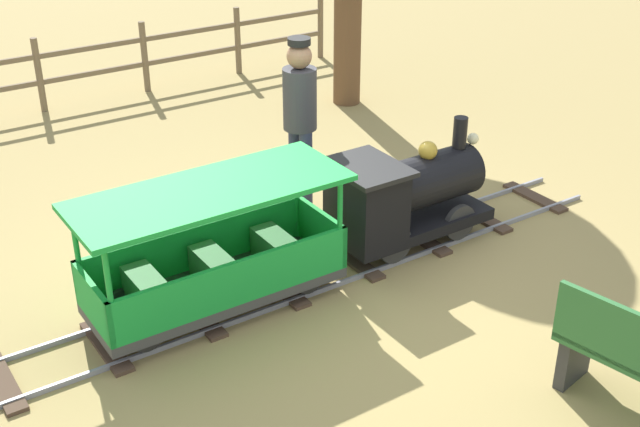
{
  "coord_description": "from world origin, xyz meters",
  "views": [
    {
      "loc": [
        4.8,
        -3.03,
        3.54
      ],
      "look_at": [
        0.0,
        0.16,
        0.55
      ],
      "focal_mm": 46.71,
      "sensor_mm": 36.0,
      "label": 1
    }
  ],
  "objects": [
    {
      "name": "ground_plane",
      "position": [
        0.0,
        0.0,
        0.0
      ],
      "size": [
        60.0,
        60.0,
        0.0
      ],
      "primitive_type": "plane",
      "color": "#A38C51"
    },
    {
      "name": "conductor_person",
      "position": [
        -1.07,
        0.66,
        0.96
      ],
      "size": [
        0.3,
        0.3,
        1.62
      ],
      "color": "#282D47",
      "rests_on": "ground_plane"
    },
    {
      "name": "passenger_car",
      "position": [
        0.0,
        -0.76,
        0.42
      ],
      "size": [
        0.77,
        2.0,
        0.97
      ],
      "color": "#3F3F3F",
      "rests_on": "ground_plane"
    },
    {
      "name": "track",
      "position": [
        0.0,
        0.14,
        0.02
      ],
      "size": [
        0.71,
        5.7,
        0.04
      ],
      "color": "gray",
      "rests_on": "ground_plane"
    },
    {
      "name": "fence_section",
      "position": [
        -4.99,
        0.14,
        0.48
      ],
      "size": [
        0.08,
        6.78,
        0.9
      ],
      "color": "#756047",
      "rests_on": "ground_plane"
    },
    {
      "name": "locomotive",
      "position": [
        0.0,
        1.0,
        0.48
      ],
      "size": [
        0.67,
        1.45,
        1.01
      ],
      "color": "black",
      "rests_on": "ground_plane"
    }
  ]
}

